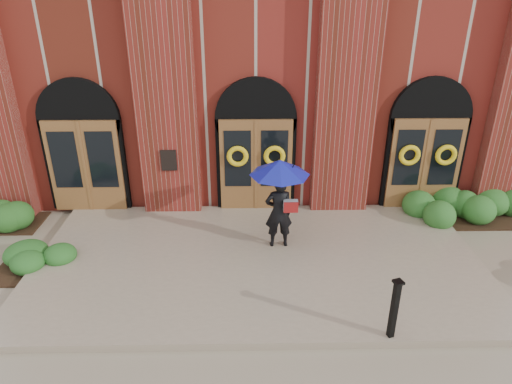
{
  "coord_description": "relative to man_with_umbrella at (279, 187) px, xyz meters",
  "views": [
    {
      "loc": [
        -0.2,
        -8.53,
        5.87
      ],
      "look_at": [
        -0.03,
        1.0,
        1.42
      ],
      "focal_mm": 32.0,
      "sensor_mm": 36.0,
      "label": 1
    }
  ],
  "objects": [
    {
      "name": "hedge_front_left",
      "position": [
        -5.59,
        -0.74,
        -1.43
      ],
      "size": [
        1.27,
        1.09,
        0.45
      ],
      "primitive_type": "ellipsoid",
      "color": "#21531C",
      "rests_on": "ground"
    },
    {
      "name": "metal_post",
      "position": [
        1.79,
        -3.09,
        -0.89
      ],
      "size": [
        0.2,
        0.2,
        1.18
      ],
      "rotation": [
        0.0,
        0.0,
        0.34
      ],
      "color": "black",
      "rests_on": "landing"
    },
    {
      "name": "hedge_wall_right",
      "position": [
        5.13,
        1.46,
        -1.3
      ],
      "size": [
        2.77,
        1.11,
        0.71
      ],
      "primitive_type": "ellipsoid",
      "color": "#26581F",
      "rests_on": "ground"
    },
    {
      "name": "ground",
      "position": [
        -0.49,
        -0.74,
        -1.66
      ],
      "size": [
        90.0,
        90.0,
        0.0
      ],
      "primitive_type": "plane",
      "color": "gray",
      "rests_on": "ground"
    },
    {
      "name": "landing",
      "position": [
        -0.49,
        -0.59,
        -1.58
      ],
      "size": [
        10.0,
        5.3,
        0.15
      ],
      "primitive_type": "cube",
      "color": "gray",
      "rests_on": "ground"
    },
    {
      "name": "man_with_umbrella",
      "position": [
        0.0,
        0.0,
        0.0
      ],
      "size": [
        1.45,
        1.45,
        2.15
      ],
      "rotation": [
        0.0,
        0.0,
        3.22
      ],
      "color": "black",
      "rests_on": "landing"
    },
    {
      "name": "church_building",
      "position": [
        -0.49,
        8.04,
        1.84
      ],
      "size": [
        16.2,
        12.53,
        7.0
      ],
      "color": "maroon",
      "rests_on": "ground"
    }
  ]
}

